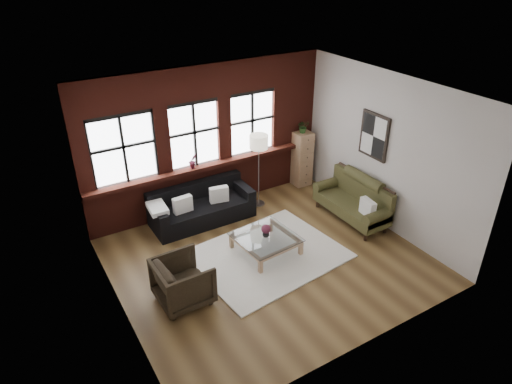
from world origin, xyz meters
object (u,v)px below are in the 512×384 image
dark_sofa (202,205)px  drawer_chest (301,159)px  coffee_table (266,244)px  vintage_settee (352,200)px  vase (266,234)px  floor_lamp (259,168)px  armchair (183,281)px

dark_sofa → drawer_chest: drawer_chest is taller
dark_sofa → coffee_table: bearing=-71.6°
vintage_settee → coffee_table: 2.23m
coffee_table → vase: vase is taller
vase → coffee_table: bearing=135.0°
drawer_chest → dark_sofa: bearing=-173.5°
vase → drawer_chest: drawer_chest is taller
vase → drawer_chest: bearing=41.3°
vase → floor_lamp: bearing=63.0°
dark_sofa → drawer_chest: 2.86m
coffee_table → vase: bearing=-45.0°
vase → armchair: bearing=-166.6°
dark_sofa → vintage_settee: vintage_settee is taller
vintage_settee → floor_lamp: (-1.36, 1.58, 0.44)m
armchair → floor_lamp: 3.49m
dark_sofa → vase: dark_sofa is taller
vase → drawer_chest: 3.04m
armchair → drawer_chest: bearing=-60.8°
coffee_table → dark_sofa: bearing=108.4°
coffee_table → drawer_chest: bearing=41.3°
coffee_table → floor_lamp: (0.84, 1.65, 0.75)m
armchair → drawer_chest: (4.17, 2.45, 0.28)m
armchair → floor_lamp: (2.74, 2.10, 0.52)m
armchair → vase: (1.89, 0.45, 0.03)m
dark_sofa → armchair: armchair is taller
dark_sofa → vintage_settee: size_ratio=1.20×
vintage_settee → armchair: size_ratio=2.08×
dark_sofa → coffee_table: dark_sofa is taller
vintage_settee → vase: vintage_settee is taller
floor_lamp → vintage_settee: bearing=-49.3°
dark_sofa → coffee_table: (0.56, -1.67, -0.22)m
dark_sofa → floor_lamp: floor_lamp is taller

